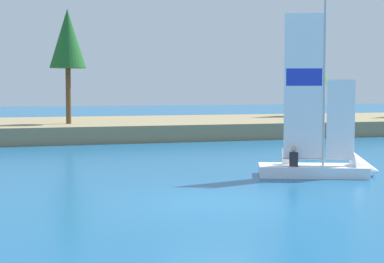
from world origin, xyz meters
name	(u,v)px	position (x,y,z in m)	size (l,w,h in m)	color
ground_plane	(215,202)	(0.00, 0.00, 0.00)	(200.00, 200.00, 0.00)	#195684
shore_bank	(84,128)	(0.00, 24.72, 0.48)	(80.00, 13.31, 0.96)	#897A56
shoreline_tree_left	(68,39)	(-1.32, 21.57, 5.89)	(2.14, 2.14, 6.72)	brown
shoreline_tree_midleft	(310,53)	(17.49, 26.94, 5.79)	(2.89, 2.89, 7.23)	brown
sailboat	(334,164)	(5.51, 3.32, 0.41)	(4.30, 2.85, 6.43)	white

